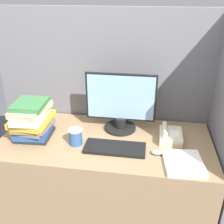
% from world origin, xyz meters
% --- Properties ---
extents(cubicle_panel_rear, '(1.86, 0.04, 1.57)m').
position_xyz_m(cubicle_panel_rear, '(0.00, 0.73, 0.78)').
color(cubicle_panel_rear, slate).
rests_on(cubicle_panel_rear, ground_plane).
extents(cubicle_panel_right, '(0.04, 0.76, 1.57)m').
position_xyz_m(cubicle_panel_right, '(0.77, 0.38, 0.78)').
color(cubicle_panel_right, slate).
rests_on(cubicle_panel_right, ground_plane).
extents(desk, '(1.46, 0.70, 0.73)m').
position_xyz_m(desk, '(0.00, 0.35, 0.37)').
color(desk, '#937551').
rests_on(desk, ground_plane).
extents(monitor, '(0.50, 0.23, 0.43)m').
position_xyz_m(monitor, '(0.08, 0.52, 0.92)').
color(monitor, black).
rests_on(monitor, desk).
extents(keyboard, '(0.40, 0.17, 0.02)m').
position_xyz_m(keyboard, '(0.08, 0.24, 0.74)').
color(keyboard, black).
rests_on(keyboard, desk).
extents(mouse, '(0.07, 0.05, 0.03)m').
position_xyz_m(mouse, '(0.35, 0.22, 0.75)').
color(mouse, gray).
rests_on(mouse, desk).
extents(coffee_cup, '(0.09, 0.09, 0.11)m').
position_xyz_m(coffee_cup, '(-0.19, 0.26, 0.79)').
color(coffee_cup, '#335999').
rests_on(coffee_cup, desk).
extents(book_stack, '(0.26, 0.32, 0.26)m').
position_xyz_m(book_stack, '(-0.50, 0.32, 0.86)').
color(book_stack, '#262628').
rests_on(book_stack, desk).
extents(desk_telephone, '(0.15, 0.19, 0.10)m').
position_xyz_m(desk_telephone, '(0.44, 0.40, 0.77)').
color(desk_telephone, beige).
rests_on(desk_telephone, desk).
extents(paper_pile, '(0.26, 0.28, 0.02)m').
position_xyz_m(paper_pile, '(0.51, 0.14, 0.74)').
color(paper_pile, white).
rests_on(paper_pile, desk).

